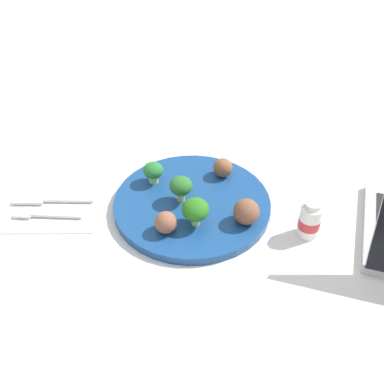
# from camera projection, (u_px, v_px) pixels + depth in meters

# --- Properties ---
(ground_plane) EXTENTS (4.00, 4.00, 0.00)m
(ground_plane) POSITION_uv_depth(u_px,v_px,m) (192.00, 207.00, 0.85)
(ground_plane) COLOR silver
(plate) EXTENTS (0.28, 0.28, 0.02)m
(plate) POSITION_uv_depth(u_px,v_px,m) (192.00, 204.00, 0.84)
(plate) COLOR navy
(plate) RESTS_ON ground_plane
(broccoli_floret_far_rim) EXTENTS (0.04, 0.04, 0.05)m
(broccoli_floret_far_rim) POSITION_uv_depth(u_px,v_px,m) (181.00, 187.00, 0.82)
(broccoli_floret_far_rim) COLOR #97C56D
(broccoli_floret_far_rim) RESTS_ON plate
(broccoli_floret_back_left) EXTENTS (0.05, 0.05, 0.05)m
(broccoli_floret_back_left) POSITION_uv_depth(u_px,v_px,m) (195.00, 210.00, 0.77)
(broccoli_floret_back_left) COLOR #A5C573
(broccoli_floret_back_left) RESTS_ON plate
(broccoli_floret_mid_right) EXTENTS (0.04, 0.04, 0.04)m
(broccoli_floret_mid_right) POSITION_uv_depth(u_px,v_px,m) (153.00, 171.00, 0.86)
(broccoli_floret_mid_right) COLOR #9ECE79
(broccoli_floret_mid_right) RESTS_ON plate
(meatball_mid_right) EXTENTS (0.04, 0.04, 0.04)m
(meatball_mid_right) POSITION_uv_depth(u_px,v_px,m) (223.00, 168.00, 0.88)
(meatball_mid_right) COLOR brown
(meatball_mid_right) RESTS_ON plate
(meatball_far_rim) EXTENTS (0.04, 0.04, 0.04)m
(meatball_far_rim) POSITION_uv_depth(u_px,v_px,m) (246.00, 212.00, 0.78)
(meatball_far_rim) COLOR brown
(meatball_far_rim) RESTS_ON plate
(meatball_center) EXTENTS (0.04, 0.04, 0.04)m
(meatball_center) POSITION_uv_depth(u_px,v_px,m) (166.00, 222.00, 0.77)
(meatball_center) COLOR brown
(meatball_center) RESTS_ON plate
(napkin) EXTENTS (0.18, 0.13, 0.01)m
(napkin) POSITION_uv_depth(u_px,v_px,m) (51.00, 209.00, 0.84)
(napkin) COLOR white
(napkin) RESTS_ON ground_plane
(fork) EXTENTS (0.12, 0.02, 0.01)m
(fork) POSITION_uv_depth(u_px,v_px,m) (44.00, 214.00, 0.82)
(fork) COLOR silver
(fork) RESTS_ON napkin
(knife) EXTENTS (0.15, 0.02, 0.01)m
(knife) POSITION_uv_depth(u_px,v_px,m) (49.00, 201.00, 0.85)
(knife) COLOR silver
(knife) RESTS_ON napkin
(yogurt_bottle) EXTENTS (0.04, 0.04, 0.07)m
(yogurt_bottle) POSITION_uv_depth(u_px,v_px,m) (310.00, 220.00, 0.78)
(yogurt_bottle) COLOR white
(yogurt_bottle) RESTS_ON ground_plane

